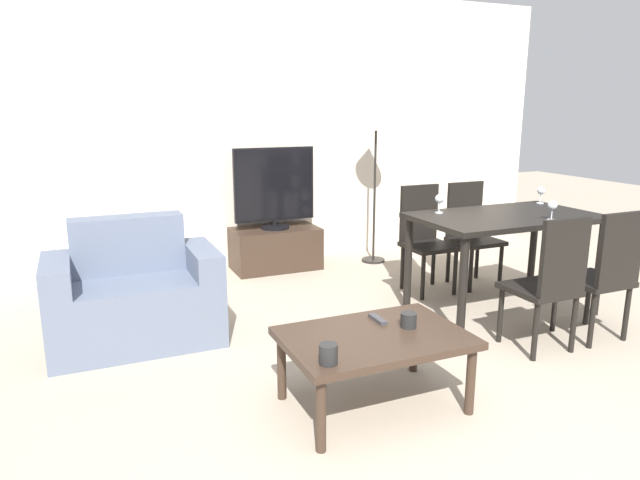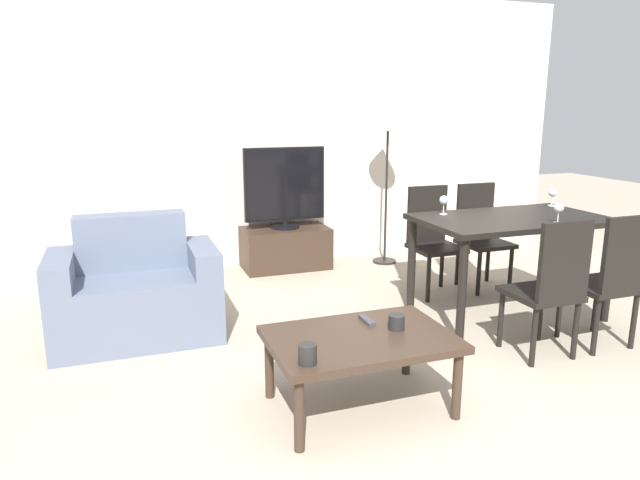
{
  "view_description": "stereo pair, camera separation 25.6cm",
  "coord_description": "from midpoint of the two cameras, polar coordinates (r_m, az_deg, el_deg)",
  "views": [
    {
      "loc": [
        -1.53,
        -1.79,
        1.59
      ],
      "look_at": [
        0.04,
        1.85,
        0.65
      ],
      "focal_mm": 32.0,
      "sensor_mm": 36.0,
      "label": 1
    },
    {
      "loc": [
        -1.3,
        -1.88,
        1.59
      ],
      "look_at": [
        0.04,
        1.85,
        0.65
      ],
      "focal_mm": 32.0,
      "sensor_mm": 36.0,
      "label": 2
    }
  ],
  "objects": [
    {
      "name": "ground_plane",
      "position": [
        2.81,
        15.86,
        -21.65
      ],
      "size": [
        18.0,
        18.0,
        0.0
      ],
      "primitive_type": "plane",
      "color": "tan"
    },
    {
      "name": "wall_back",
      "position": [
        5.74,
        -5.49,
        10.89
      ],
      "size": [
        7.0,
        0.06,
        2.7
      ],
      "color": "beige",
      "rests_on": "ground_plane"
    },
    {
      "name": "armchair",
      "position": [
        4.12,
        -16.27,
        -5.22
      ],
      "size": [
        1.11,
        0.65,
        0.84
      ],
      "color": "slate",
      "rests_on": "ground_plane"
    },
    {
      "name": "tv_stand",
      "position": [
        5.68,
        -2.19,
        -0.79
      ],
      "size": [
        0.84,
        0.48,
        0.41
      ],
      "color": "#38281E",
      "rests_on": "ground_plane"
    },
    {
      "name": "tv",
      "position": [
        5.56,
        -2.24,
        5.24
      ],
      "size": [
        0.8,
        0.28,
        0.79
      ],
      "color": "black",
      "rests_on": "tv_stand"
    },
    {
      "name": "coffee_table",
      "position": [
        3.06,
        6.49,
        -10.32
      ],
      "size": [
        0.96,
        0.65,
        0.41
      ],
      "color": "#38281E",
      "rests_on": "ground_plane"
    },
    {
      "name": "dining_table",
      "position": [
        4.54,
        20.12,
        1.01
      ],
      "size": [
        1.39,
        0.81,
        0.78
      ],
      "color": "black",
      "rests_on": "ground_plane"
    },
    {
      "name": "dining_chair_near",
      "position": [
        3.91,
        23.82,
        -4.07
      ],
      "size": [
        0.4,
        0.4,
        0.92
      ],
      "color": "black",
      "rests_on": "ground_plane"
    },
    {
      "name": "dining_chair_far",
      "position": [
        5.28,
        17.07,
        0.79
      ],
      "size": [
        0.4,
        0.4,
        0.92
      ],
      "color": "black",
      "rests_on": "ground_plane"
    },
    {
      "name": "dining_chair_near_right",
      "position": [
        4.25,
        28.63,
        -3.23
      ],
      "size": [
        0.4,
        0.4,
        0.92
      ],
      "color": "black",
      "rests_on": "ground_plane"
    },
    {
      "name": "dining_chair_far_left",
      "position": [
        5.0,
        12.57,
        0.4
      ],
      "size": [
        0.4,
        0.4,
        0.92
      ],
      "color": "black",
      "rests_on": "ground_plane"
    },
    {
      "name": "floor_lamp",
      "position": [
        5.76,
        8.11,
        11.25
      ],
      "size": [
        0.3,
        0.3,
        1.63
      ],
      "color": "black",
      "rests_on": "ground_plane"
    },
    {
      "name": "remote_primary",
      "position": [
        3.22,
        7.0,
        -8.0
      ],
      "size": [
        0.04,
        0.15,
        0.02
      ],
      "color": "#38383D",
      "rests_on": "coffee_table"
    },
    {
      "name": "cup_white_near",
      "position": [
        2.7,
        1.5,
        -11.36
      ],
      "size": [
        0.09,
        0.09,
        0.1
      ],
      "color": "black",
      "rests_on": "coffee_table"
    },
    {
      "name": "cup_colored_far",
      "position": [
        3.14,
        10.01,
        -8.11
      ],
      "size": [
        0.09,
        0.09,
        0.08
      ],
      "color": "black",
      "rests_on": "coffee_table"
    },
    {
      "name": "wine_glass_left",
      "position": [
        4.45,
        13.91,
        3.77
      ],
      "size": [
        0.07,
        0.07,
        0.15
      ],
      "color": "silver",
      "rests_on": "dining_table"
    },
    {
      "name": "wine_glass_center",
      "position": [
        4.37,
        24.33,
        2.82
      ],
      "size": [
        0.07,
        0.07,
        0.15
      ],
      "color": "silver",
      "rests_on": "dining_table"
    },
    {
      "name": "wine_glass_right",
      "position": [
        5.11,
        23.57,
        4.26
      ],
      "size": [
        0.07,
        0.07,
        0.15
      ],
      "color": "silver",
      "rests_on": "dining_table"
    }
  ]
}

